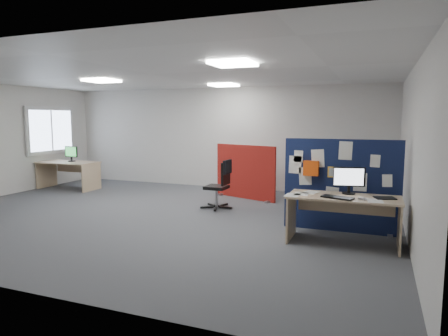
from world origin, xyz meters
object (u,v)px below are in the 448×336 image
(navy_divider, at_px, (340,185))
(office_chair, at_px, (221,182))
(main_desk, at_px, (344,207))
(monitor_second, at_px, (71,153))
(red_divider, at_px, (245,172))
(second_desk, at_px, (69,168))
(monitor_main, at_px, (349,179))

(navy_divider, distance_m, office_chair, 2.59)
(main_desk, distance_m, monitor_second, 7.60)
(red_divider, height_order, office_chair, red_divider)
(main_desk, height_order, second_desk, same)
(main_desk, bearing_deg, navy_divider, 100.56)
(monitor_main, relative_size, office_chair, 0.46)
(navy_divider, relative_size, monitor_second, 4.16)
(red_divider, relative_size, monitor_second, 3.58)
(monitor_main, bearing_deg, navy_divider, 97.44)
(second_desk, distance_m, office_chair, 4.76)
(red_divider, bearing_deg, monitor_main, -26.32)
(office_chair, bearing_deg, red_divider, 86.08)
(red_divider, xyz_separation_m, second_desk, (-4.81, -0.44, -0.07))
(red_divider, height_order, second_desk, red_divider)
(second_desk, relative_size, monitor_second, 3.51)
(navy_divider, height_order, office_chair, navy_divider)
(monitor_main, height_order, office_chair, monitor_main)
(navy_divider, relative_size, monitor_main, 3.98)
(navy_divider, distance_m, second_desk, 7.33)
(navy_divider, bearing_deg, red_divider, 138.45)
(second_desk, relative_size, office_chair, 1.56)
(monitor_main, bearing_deg, monitor_second, 150.85)
(navy_divider, bearing_deg, main_desk, -79.44)
(main_desk, height_order, monitor_main, monitor_main)
(monitor_main, bearing_deg, second_desk, 151.39)
(main_desk, distance_m, red_divider, 3.65)
(office_chair, bearing_deg, monitor_second, 171.19)
(monitor_main, xyz_separation_m, second_desk, (-7.31, 2.09, -0.41))
(main_desk, distance_m, monitor_main, 0.45)
(monitor_main, xyz_separation_m, monitor_second, (-7.28, 2.15, -0.01))
(navy_divider, distance_m, red_divider, 3.11)
(monitor_main, xyz_separation_m, red_divider, (-2.50, 2.53, -0.34))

